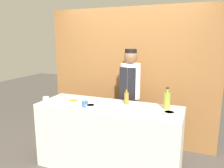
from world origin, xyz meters
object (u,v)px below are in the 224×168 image
object	(u,v)px
sauce_bowl_green	(91,107)
bottle_vinegar	(126,98)
sauce_bowl_red	(169,113)
cutting_board	(63,99)
sauce_bowl_orange	(74,102)
sauce_bowl_yellow	(124,108)
bottle_oil	(167,100)
cup_blue	(85,104)
chef_center	(130,96)
cup_cream	(46,100)

from	to	relation	value
sauce_bowl_green	bottle_vinegar	bearing A→B (deg)	48.57
sauce_bowl_red	cutting_board	xyz separation A→B (m)	(-1.61, 0.14, -0.02)
sauce_bowl_orange	sauce_bowl_yellow	bearing A→B (deg)	-2.19
sauce_bowl_orange	bottle_oil	bearing A→B (deg)	10.42
sauce_bowl_green	bottle_oil	xyz separation A→B (m)	(0.93, 0.39, 0.08)
sauce_bowl_red	cup_blue	world-z (taller)	cup_blue
sauce_bowl_yellow	chef_center	bearing A→B (deg)	100.91
sauce_bowl_green	cutting_board	bearing A→B (deg)	155.27
sauce_bowl_red	sauce_bowl_green	xyz separation A→B (m)	(-1.00, -0.14, 0.01)
cutting_board	bottle_oil	xyz separation A→B (m)	(1.54, 0.11, 0.10)
bottle_vinegar	cup_cream	xyz separation A→B (m)	(-1.11, -0.37, -0.05)
sauce_bowl_green	sauce_bowl_orange	bearing A→B (deg)	156.13
sauce_bowl_orange	sauce_bowl_green	size ratio (longest dim) A/B	1.21
sauce_bowl_green	cutting_board	xyz separation A→B (m)	(-0.61, 0.28, -0.02)
sauce_bowl_orange	bottle_vinegar	bearing A→B (deg)	19.58
chef_center	cup_cream	bearing A→B (deg)	-140.80
cup_cream	sauce_bowl_red	bearing A→B (deg)	3.19
sauce_bowl_orange	sauce_bowl_yellow	world-z (taller)	sauce_bowl_yellow
sauce_bowl_red	sauce_bowl_green	distance (m)	1.01
bottle_oil	cup_blue	bearing A→B (deg)	-162.67
sauce_bowl_yellow	cutting_board	distance (m)	1.04
bottle_vinegar	sauce_bowl_red	bearing A→B (deg)	-23.32
cutting_board	chef_center	size ratio (longest dim) A/B	0.18
cutting_board	cup_blue	world-z (taller)	cup_blue
bottle_oil	sauce_bowl_yellow	bearing A→B (deg)	-152.50
sauce_bowl_red	cup_cream	world-z (taller)	cup_cream
chef_center	sauce_bowl_red	bearing A→B (deg)	-45.71
sauce_bowl_orange	bottle_oil	world-z (taller)	bottle_oil
cutting_board	cup_blue	bearing A→B (deg)	-23.59
sauce_bowl_green	cup_cream	xyz separation A→B (m)	(-0.75, 0.04, 0.01)
sauce_bowl_orange	cup_blue	distance (m)	0.25
chef_center	sauce_bowl_yellow	bearing A→B (deg)	-79.09
cup_blue	cup_cream	bearing A→B (deg)	-177.77
sauce_bowl_red	sauce_bowl_green	size ratio (longest dim) A/B	1.08
sauce_bowl_orange	cup_cream	distance (m)	0.41
sauce_bowl_green	cup_blue	size ratio (longest dim) A/B	1.44
sauce_bowl_orange	bottle_vinegar	distance (m)	0.76
bottle_vinegar	cup_blue	world-z (taller)	bottle_vinegar
bottle_vinegar	cup_cream	world-z (taller)	bottle_vinegar
bottle_vinegar	cup_blue	bearing A→B (deg)	-144.27
bottle_oil	chef_center	world-z (taller)	chef_center
sauce_bowl_green	bottle_vinegar	xyz separation A→B (m)	(0.36, 0.41, 0.06)
cup_cream	cup_blue	xyz separation A→B (m)	(0.63, 0.02, -0.00)
sauce_bowl_red	chef_center	distance (m)	1.03
bottle_oil	sauce_bowl_green	bearing A→B (deg)	-157.11
bottle_oil	cup_blue	size ratio (longest dim) A/B	3.31
sauce_bowl_red	cup_blue	distance (m)	1.12
cutting_board	bottle_vinegar	bearing A→B (deg)	7.53
sauce_bowl_red	bottle_oil	distance (m)	0.28
cup_cream	sauce_bowl_orange	bearing A→B (deg)	16.18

